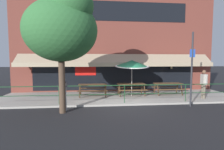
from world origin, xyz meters
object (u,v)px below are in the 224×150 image
at_px(patio_umbrella_centre, 132,64).
at_px(pedestrian_walking, 204,83).
at_px(picnic_table_centre, 131,86).
at_px(picnic_table_right, 168,86).
at_px(street_sign_pole, 192,69).
at_px(picnic_table_left, 93,87).
at_px(parking_meter_near, 66,87).
at_px(street_tree_curbside, 63,26).

relative_size(patio_umbrella_centre, pedestrian_walking, 1.40).
height_order(picnic_table_centre, picnic_table_right, same).
bearing_deg(street_sign_pole, picnic_table_centre, 133.58).
xyz_separation_m(picnic_table_left, street_sign_pole, (5.04, -2.60, 1.25)).
distance_m(picnic_table_right, pedestrian_walking, 2.14).
relative_size(picnic_table_left, parking_meter_near, 1.27).
height_order(street_sign_pole, street_tree_curbside, street_tree_curbside).
distance_m(picnic_table_right, patio_umbrella_centre, 2.90).
distance_m(picnic_table_right, street_sign_pole, 2.97).
xyz_separation_m(parking_meter_near, street_tree_curbside, (-0.02, -0.37, 2.71)).
bearing_deg(street_tree_curbside, street_sign_pole, 4.63).
height_order(picnic_table_right, street_sign_pole, street_sign_pole).
relative_size(pedestrian_walking, street_tree_curbside, 0.31).
bearing_deg(picnic_table_centre, street_sign_pole, -46.42).
height_order(parking_meter_near, street_tree_curbside, street_tree_curbside).
relative_size(picnic_table_centre, patio_umbrella_centre, 0.75).
distance_m(patio_umbrella_centre, street_sign_pole, 3.62).
distance_m(picnic_table_centre, pedestrian_walking, 4.34).
bearing_deg(pedestrian_walking, picnic_table_left, 169.22).
bearing_deg(street_sign_pole, parking_meter_near, -178.76).
relative_size(picnic_table_left, patio_umbrella_centre, 0.75).
bearing_deg(picnic_table_left, picnic_table_centre, 1.61).
height_order(picnic_table_left, pedestrian_walking, pedestrian_walking).
bearing_deg(pedestrian_walking, picnic_table_centre, 162.10).
xyz_separation_m(picnic_table_right, pedestrian_walking, (1.62, -1.35, 0.35)).
distance_m(picnic_table_left, picnic_table_centre, 2.50).
distance_m(picnic_table_centre, street_tree_curbside, 5.84).
bearing_deg(street_sign_pole, street_tree_curbside, -175.37).
bearing_deg(street_tree_curbside, picnic_table_left, 68.06).
xyz_separation_m(picnic_table_centre, picnic_table_right, (2.50, 0.02, 0.00)).
relative_size(picnic_table_left, street_sign_pole, 0.47).
height_order(picnic_table_centre, street_sign_pole, street_sign_pole).
height_order(pedestrian_walking, street_sign_pole, street_sign_pole).
distance_m(patio_umbrella_centre, parking_meter_near, 4.72).
height_order(patio_umbrella_centre, parking_meter_near, patio_umbrella_centre).
bearing_deg(pedestrian_walking, street_sign_pole, -139.55).
xyz_separation_m(picnic_table_centre, street_sign_pole, (2.54, -2.67, 1.25)).
bearing_deg(patio_umbrella_centre, street_tree_curbside, -140.62).
relative_size(patio_umbrella_centre, street_tree_curbside, 0.43).
xyz_separation_m(picnic_table_right, patio_umbrella_centre, (-2.50, -0.13, 1.47)).
bearing_deg(pedestrian_walking, picnic_table_right, 140.16).
height_order(picnic_table_left, patio_umbrella_centre, patio_umbrella_centre).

